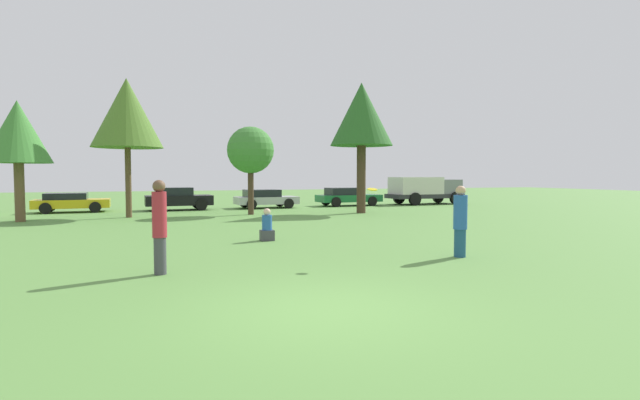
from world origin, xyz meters
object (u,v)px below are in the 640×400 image
frisbee (372,189)px  parked_car_silver (265,198)px  bystander_sitting (267,227)px  tree_1 (127,113)px  parked_car_green (347,196)px  tree_3 (361,116)px  person_catcher (460,221)px  tree_0 (18,133)px  delivery_truck_grey (425,189)px  person_thrower (160,225)px  parked_car_black (178,198)px  tree_2 (250,151)px  parked_car_yellow (71,202)px

frisbee → parked_car_silver: 19.60m
bystander_sitting → tree_1: bearing=113.2°
frisbee → bystander_sitting: frisbee is taller
tree_1 → parked_car_green: bearing=19.3°
frisbee → tree_3: (5.98, 13.74, 3.59)m
bystander_sitting → parked_car_silver: (3.37, 14.91, 0.20)m
tree_3 → parked_car_silver: bearing=125.4°
person_catcher → tree_0: tree_0 is taller
parked_car_silver → delivery_truck_grey: size_ratio=0.70×
person_thrower → delivery_truck_grey: size_ratio=0.35×
parked_car_black → parked_car_green: (11.15, 0.38, -0.06)m
person_catcher → tree_1: 17.73m
person_thrower → tree_2: tree_2 is taller
person_catcher → parked_car_yellow: (-11.60, 19.73, -0.33)m
person_thrower → parked_car_black: bearing=88.4°
parked_car_yellow → parked_car_green: parked_car_green is taller
parked_car_yellow → parked_car_black: 5.75m
delivery_truck_grey → person_catcher: bearing=-122.4°
tree_1 → parked_car_silver: tree_1 is taller
person_thrower → tree_1: 15.35m
tree_0 → tree_1: 4.67m
bystander_sitting → person_catcher: bearing=-49.8°
frisbee → tree_1: (-5.95, 15.01, 3.35)m
tree_3 → person_thrower: bearing=-128.5°
person_thrower → tree_1: size_ratio=0.29×
tree_1 → bystander_sitting: bearing=-66.8°
person_catcher → parked_car_green: (5.29, 19.84, -0.27)m
tree_3 → tree_2: bearing=170.4°
person_thrower → tree_2: size_ratio=0.43×
frisbee → tree_1: tree_1 is taller
tree_1 → delivery_truck_grey: bearing=13.4°
tree_2 → tree_3: 6.32m
person_catcher → tree_3: size_ratio=0.25×
tree_3 → parked_car_black: (-9.40, 5.67, -4.61)m
frisbee → bystander_sitting: (-1.47, 4.57, -1.31)m
parked_car_silver → parked_car_black: bearing=178.0°
delivery_truck_grey → parked_car_yellow: bearing=177.3°
parked_car_black → tree_1: bearing=-122.6°
frisbee → bystander_sitting: 4.97m
person_thrower → parked_car_yellow: 19.93m
bystander_sitting → parked_car_black: bearing=97.5°
tree_1 → tree_0: bearing=-171.5°
tree_3 → parked_car_silver: (-4.08, 5.74, -4.71)m
parked_car_yellow → delivery_truck_grey: size_ratio=0.71×
tree_0 → tree_3: tree_3 is taller
tree_1 → tree_3: bearing=-6.1°
person_catcher → parked_car_black: (-5.86, 19.46, -0.21)m
person_catcher → tree_2: 15.18m
person_catcher → tree_3: 14.90m
person_thrower → bystander_sitting: (3.29, 4.31, -0.61)m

